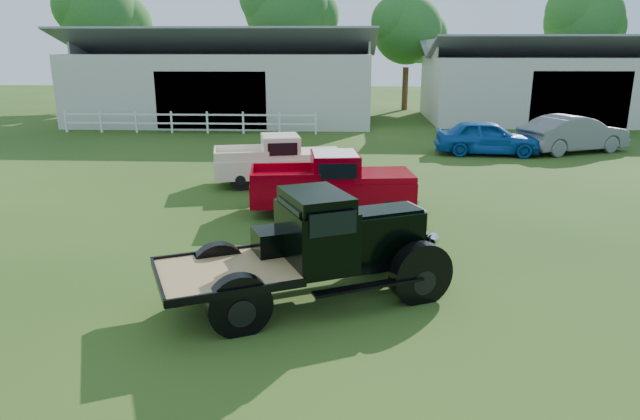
# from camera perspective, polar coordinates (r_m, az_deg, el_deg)

# --- Properties ---
(ground) EXTENTS (120.00, 120.00, 0.00)m
(ground) POSITION_cam_1_polar(r_m,az_deg,el_deg) (12.12, -1.24, -6.33)
(ground) COLOR #1A3C0E
(shed_left) EXTENTS (18.80, 10.20, 5.60)m
(shed_left) POSITION_cam_1_polar(r_m,az_deg,el_deg) (38.04, -9.18, 13.07)
(shed_left) COLOR beige
(shed_left) RESTS_ON ground
(shed_right) EXTENTS (16.80, 9.20, 5.20)m
(shed_right) POSITION_cam_1_polar(r_m,az_deg,el_deg) (40.43, 22.46, 11.97)
(shed_right) COLOR beige
(shed_right) RESTS_ON ground
(fence_rail) EXTENTS (14.20, 0.16, 1.20)m
(fence_rail) POSITION_cam_1_polar(r_m,az_deg,el_deg) (32.65, -12.92, 8.54)
(fence_rail) COLOR white
(fence_rail) RESTS_ON ground
(tree_a) EXTENTS (6.30, 6.30, 10.50)m
(tree_a) POSITION_cam_1_polar(r_m,az_deg,el_deg) (48.03, -20.96, 15.75)
(tree_a) COLOR #1E5719
(tree_a) RESTS_ON ground
(tree_b) EXTENTS (6.90, 6.90, 11.50)m
(tree_b) POSITION_cam_1_polar(r_m,az_deg,el_deg) (45.45, -3.31, 17.40)
(tree_b) COLOR #1E5719
(tree_b) RESTS_ON ground
(tree_c) EXTENTS (5.40, 5.40, 9.00)m
(tree_c) POSITION_cam_1_polar(r_m,az_deg,el_deg) (44.37, 8.66, 15.68)
(tree_c) COLOR #1E5719
(tree_c) RESTS_ON ground
(tree_d) EXTENTS (6.00, 6.00, 10.00)m
(tree_d) POSITION_cam_1_polar(r_m,az_deg,el_deg) (48.33, 24.65, 15.06)
(tree_d) COLOR #1E5719
(tree_d) RESTS_ON ground
(vintage_flatbed) EXTENTS (5.65, 4.07, 2.08)m
(vintage_flatbed) POSITION_cam_1_polar(r_m,az_deg,el_deg) (10.54, -0.93, -3.76)
(vintage_flatbed) COLOR black
(vintage_flatbed) RESTS_ON ground
(red_pickup) EXTENTS (4.98, 2.40, 1.75)m
(red_pickup) POSITION_cam_1_polar(r_m,az_deg,el_deg) (16.32, 1.16, 2.78)
(red_pickup) COLOR #8D000E
(red_pickup) RESTS_ON ground
(white_pickup) EXTENTS (4.82, 2.69, 1.67)m
(white_pickup) POSITION_cam_1_polar(r_m,az_deg,el_deg) (19.81, -4.21, 4.99)
(white_pickup) COLOR beige
(white_pickup) RESTS_ON ground
(misc_car_blue) EXTENTS (4.65, 2.19, 1.54)m
(misc_car_blue) POSITION_cam_1_polar(r_m,az_deg,el_deg) (26.40, 16.37, 6.99)
(misc_car_blue) COLOR #124DA0
(misc_car_blue) RESTS_ON ground
(misc_car_grey) EXTENTS (5.33, 3.62, 1.66)m
(misc_car_grey) POSITION_cam_1_polar(r_m,az_deg,el_deg) (28.34, 24.03, 6.97)
(misc_car_grey) COLOR slate
(misc_car_grey) RESTS_ON ground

